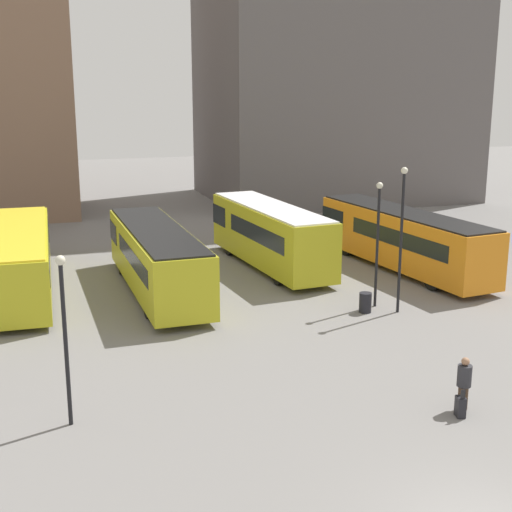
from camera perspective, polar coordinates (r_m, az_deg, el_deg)
The scene contains 10 objects.
bus_0 at distance 34.47m, azimuth -18.30°, elevation -0.11°, with size 2.90×12.57×2.92m.
bus_1 at distance 33.00m, azimuth -7.96°, elevation -0.06°, with size 2.82×11.91×2.99m.
bus_2 at distance 37.10m, azimuth 1.10°, elevation 1.81°, with size 3.44×10.81×3.24m.
bus_3 at distance 37.42m, azimuth 11.58°, elevation 1.48°, with size 3.92×12.42×3.04m.
traveler at distance 22.06m, azimuth 16.32°, elevation -9.41°, with size 0.50×0.50×1.64m.
suitcase at distance 21.85m, azimuth 16.04°, elevation -11.51°, with size 0.30×0.38×0.89m.
lamp_post_0 at distance 30.53m, azimuth 9.71°, elevation 1.75°, with size 0.28×0.28×5.40m.
lamp_post_1 at distance 20.28m, azimuth -15.07°, elevation -5.40°, with size 0.28×0.28×4.94m.
lamp_post_2 at distance 29.82m, azimuth 11.56°, elevation 2.12°, with size 0.28×0.28×6.12m.
trash_bin at distance 30.34m, azimuth 8.74°, elevation -3.70°, with size 0.52×0.52×0.85m.
Camera 1 is at (-8.76, -11.23, 9.45)m, focal length 50.00 mm.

